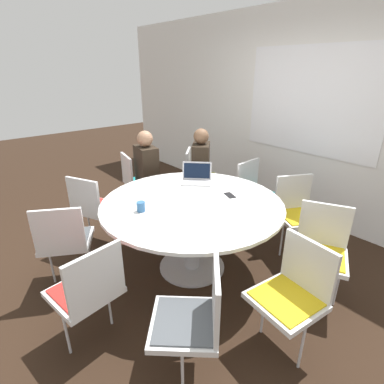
% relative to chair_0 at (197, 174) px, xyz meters
% --- Properties ---
extents(ground_plane, '(16.00, 16.00, 0.00)m').
position_rel_chair_0_xyz_m(ground_plane, '(1.08, -1.02, -0.52)').
color(ground_plane, black).
extents(wall_back, '(8.00, 0.07, 2.70)m').
position_rel_chair_0_xyz_m(wall_back, '(1.08, 0.95, 0.83)').
color(wall_back, silver).
rests_on(wall_back, ground_plane).
extents(conference_table, '(1.74, 1.74, 0.76)m').
position_rel_chair_0_xyz_m(conference_table, '(1.08, -1.02, 0.10)').
color(conference_table, '#B7B7BC').
rests_on(conference_table, ground_plane).
extents(chair_0, '(0.61, 0.61, 0.87)m').
position_rel_chair_0_xyz_m(chair_0, '(0.00, 0.00, 0.00)').
color(chair_0, silver).
rests_on(chair_0, ground_plane).
extents(chair_1, '(0.52, 0.50, 0.87)m').
position_rel_chair_0_xyz_m(chair_1, '(-0.38, -0.77, 0.00)').
color(chair_1, silver).
rests_on(chair_1, ground_plane).
extents(chair_2, '(0.58, 0.57, 0.87)m').
position_rel_chair_0_xyz_m(chair_2, '(0.04, -1.58, 0.00)').
color(chair_2, silver).
rests_on(chair_2, ground_plane).
extents(chair_3, '(0.58, 0.59, 0.87)m').
position_rel_chair_0_xyz_m(chair_3, '(0.54, -2.08, 0.00)').
color(chair_3, silver).
rests_on(chair_3, ground_plane).
extents(chair_4, '(0.48, 0.50, 0.87)m').
position_rel_chair_0_xyz_m(chair_4, '(1.32, -2.18, 0.00)').
color(chair_4, silver).
rests_on(chair_4, ground_plane).
extents(chair_5, '(0.61, 0.61, 0.87)m').
position_rel_chair_0_xyz_m(chair_5, '(2.00, -1.78, 0.00)').
color(chair_5, silver).
rests_on(chair_5, ground_plane).
extents(chair_6, '(0.49, 0.47, 0.87)m').
position_rel_chair_0_xyz_m(chair_6, '(2.27, -1.10, 0.00)').
color(chair_6, silver).
rests_on(chair_6, ground_plane).
extents(chair_7, '(0.58, 0.57, 0.87)m').
position_rel_chair_0_xyz_m(chair_7, '(2.12, -0.44, 0.00)').
color(chair_7, silver).
rests_on(chair_7, ground_plane).
extents(chair_8, '(0.58, 0.59, 0.87)m').
position_rel_chair_0_xyz_m(chair_8, '(1.59, 0.06, 0.00)').
color(chair_8, silver).
rests_on(chair_8, ground_plane).
extents(chair_9, '(0.45, 0.47, 0.87)m').
position_rel_chair_0_xyz_m(chair_9, '(0.93, 0.16, 0.00)').
color(chair_9, silver).
rests_on(chair_9, ground_plane).
extents(person_0, '(0.41, 0.41, 1.22)m').
position_rel_chair_0_xyz_m(person_0, '(0.23, -0.11, 0.19)').
color(person_0, '#2D2319').
rests_on(person_0, ground_plane).
extents(person_1, '(0.40, 0.31, 1.22)m').
position_rel_chair_0_xyz_m(person_1, '(-0.13, -0.74, 0.19)').
color(person_1, '#2D2319').
rests_on(person_1, ground_plane).
extents(laptop, '(0.39, 0.39, 0.21)m').
position_rel_chair_0_xyz_m(laptop, '(0.71, -0.64, 0.29)').
color(laptop, silver).
rests_on(laptop, conference_table).
extents(coffee_cup, '(0.08, 0.08, 0.09)m').
position_rel_chair_0_xyz_m(coffee_cup, '(0.94, -1.50, 0.28)').
color(coffee_cup, '#33669E').
rests_on(coffee_cup, conference_table).
extents(cell_phone, '(0.16, 0.11, 0.01)m').
position_rel_chair_0_xyz_m(cell_phone, '(1.22, -0.64, 0.24)').
color(cell_phone, black).
rests_on(cell_phone, conference_table).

